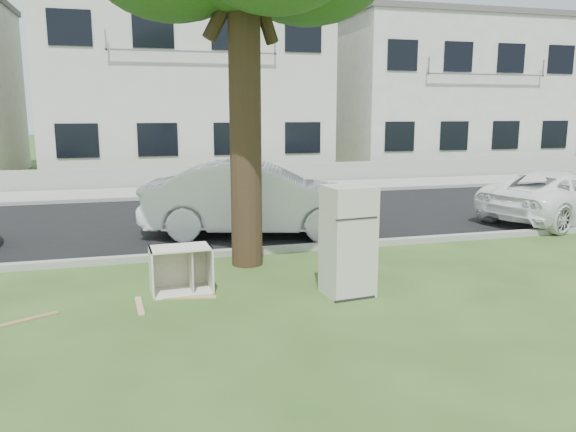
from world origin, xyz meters
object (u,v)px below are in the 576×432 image
object	(u,v)px
cabinet	(181,269)
car_center	(257,199)
fridge	(348,241)
car_right	(561,196)

from	to	relation	value
cabinet	car_center	bearing A→B (deg)	58.66
car_center	fridge	bearing A→B (deg)	-158.32
car_center	car_right	distance (m)	7.46
car_right	cabinet	bearing A→B (deg)	90.02
fridge	cabinet	bearing A→B (deg)	156.30
fridge	cabinet	xyz separation A→B (m)	(-2.33, 0.73, -0.46)
cabinet	car_right	bearing A→B (deg)	15.47
fridge	car_right	size ratio (longest dim) A/B	0.36
fridge	car_center	bearing A→B (deg)	89.32
fridge	car_center	world-z (taller)	fridge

